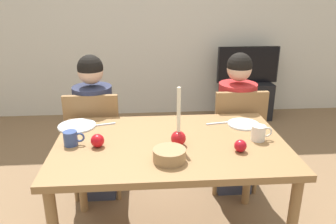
% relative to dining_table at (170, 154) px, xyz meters
% --- Properties ---
extents(back_wall, '(6.40, 0.10, 2.60)m').
position_rel_dining_table_xyz_m(back_wall, '(0.00, 2.60, 0.63)').
color(back_wall, beige).
rests_on(back_wall, ground).
extents(dining_table, '(1.40, 0.90, 0.75)m').
position_rel_dining_table_xyz_m(dining_table, '(0.00, 0.00, 0.00)').
color(dining_table, olive).
rests_on(dining_table, ground).
extents(chair_left, '(0.40, 0.40, 0.90)m').
position_rel_dining_table_xyz_m(chair_left, '(-0.55, 0.61, -0.15)').
color(chair_left, olive).
rests_on(chair_left, ground).
extents(chair_right, '(0.40, 0.40, 0.90)m').
position_rel_dining_table_xyz_m(chair_right, '(0.59, 0.61, -0.15)').
color(chair_right, olive).
rests_on(chair_right, ground).
extents(person_left_child, '(0.30, 0.30, 1.17)m').
position_rel_dining_table_xyz_m(person_left_child, '(-0.55, 0.64, -0.10)').
color(person_left_child, '#33384C').
rests_on(person_left_child, ground).
extents(person_right_child, '(0.30, 0.30, 1.17)m').
position_rel_dining_table_xyz_m(person_right_child, '(0.59, 0.64, -0.10)').
color(person_right_child, '#33384C').
rests_on(person_right_child, ground).
extents(tv_stand, '(0.64, 0.40, 0.48)m').
position_rel_dining_table_xyz_m(tv_stand, '(1.19, 2.30, -0.43)').
color(tv_stand, black).
rests_on(tv_stand, ground).
extents(tv, '(0.79, 0.05, 0.46)m').
position_rel_dining_table_xyz_m(tv, '(1.19, 2.30, 0.04)').
color(tv, black).
rests_on(tv, tv_stand).
extents(candle_centerpiece, '(0.09, 0.09, 0.36)m').
position_rel_dining_table_xyz_m(candle_centerpiece, '(0.04, -0.05, 0.16)').
color(candle_centerpiece, red).
rests_on(candle_centerpiece, dining_table).
extents(plate_left, '(0.25, 0.25, 0.01)m').
position_rel_dining_table_xyz_m(plate_left, '(-0.61, 0.28, 0.09)').
color(plate_left, silver).
rests_on(plate_left, dining_table).
extents(plate_right, '(0.21, 0.21, 0.01)m').
position_rel_dining_table_xyz_m(plate_right, '(0.52, 0.23, 0.09)').
color(plate_right, silver).
rests_on(plate_right, dining_table).
extents(mug_left, '(0.12, 0.08, 0.09)m').
position_rel_dining_table_xyz_m(mug_left, '(-0.59, 0.00, 0.13)').
color(mug_left, '#33477F').
rests_on(mug_left, dining_table).
extents(mug_right, '(0.13, 0.09, 0.09)m').
position_rel_dining_table_xyz_m(mug_right, '(0.54, -0.02, 0.13)').
color(mug_right, silver).
rests_on(mug_right, dining_table).
extents(fork_left, '(0.18, 0.06, 0.01)m').
position_rel_dining_table_xyz_m(fork_left, '(-0.44, 0.30, 0.09)').
color(fork_left, silver).
rests_on(fork_left, dining_table).
extents(fork_right, '(0.18, 0.04, 0.01)m').
position_rel_dining_table_xyz_m(fork_right, '(0.36, 0.27, 0.09)').
color(fork_right, silver).
rests_on(fork_right, dining_table).
extents(bowl_walnuts, '(0.18, 0.18, 0.07)m').
position_rel_dining_table_xyz_m(bowl_walnuts, '(-0.03, -0.24, 0.12)').
color(bowl_walnuts, '#99754C').
rests_on(bowl_walnuts, dining_table).
extents(apple_near_candle, '(0.08, 0.08, 0.08)m').
position_rel_dining_table_xyz_m(apple_near_candle, '(-0.43, -0.04, 0.12)').
color(apple_near_candle, red).
rests_on(apple_near_candle, dining_table).
extents(apple_by_left_plate, '(0.07, 0.07, 0.07)m').
position_rel_dining_table_xyz_m(apple_by_left_plate, '(0.39, -0.16, 0.12)').
color(apple_by_left_plate, '#B1111C').
rests_on(apple_by_left_plate, dining_table).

